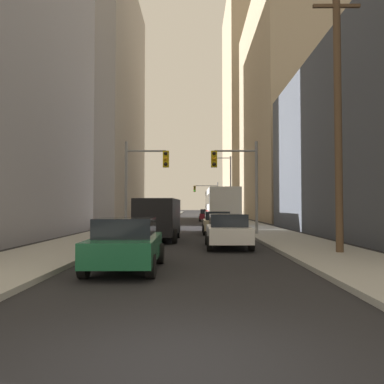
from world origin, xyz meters
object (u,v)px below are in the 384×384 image
Objects in this scene: traffic_signal_near_right at (237,173)px; sedan_beige at (217,223)px; sedan_white at (228,231)px; city_bus at (221,206)px; traffic_signal_near_left at (144,173)px; cargo_van_black at (159,217)px; sedan_green at (126,244)px; traffic_signal_far_right at (207,194)px; sedan_maroon at (207,215)px.

sedan_beige is at bearing 126.03° from traffic_signal_near_right.
sedan_beige is (0.02, 8.95, 0.00)m from sedan_white.
traffic_signal_near_left reaches higher than city_bus.
traffic_signal_near_right is (4.66, 3.51, 2.72)m from cargo_van_black.
city_bus is 25.00m from sedan_green.
cargo_van_black is 1.26× the size of sedan_beige.
sedan_green is 0.71× the size of traffic_signal_near_right.
sedan_green is 0.71× the size of traffic_signal_far_right.
cargo_van_black reaches higher than sedan_green.
sedan_beige and sedan_maroon have the same top height.
sedan_white is (3.44, -3.80, -0.52)m from cargo_van_black.
sedan_maroon is 17.59m from traffic_signal_far_right.
traffic_signal_far_right is at bearing 89.26° from sedan_white.
traffic_signal_near_left and traffic_signal_near_right have the same top height.
cargo_van_black reaches higher than sedan_white.
traffic_signal_near_right is at bearing 80.53° from sedan_white.
sedan_green is 38.23m from sedan_maroon.
traffic_signal_near_left is at bearing 109.54° from cargo_van_black.
traffic_signal_near_right is at bearing 0.00° from traffic_signal_near_left.
traffic_signal_near_left is at bearing -97.25° from traffic_signal_far_right.
city_bus is at bearing 87.17° from sedan_white.
sedan_maroon is 24.81m from traffic_signal_near_right.
traffic_signal_far_right is (0.64, 49.15, 3.29)m from sedan_white.
sedan_white is 1.00× the size of sedan_beige.
sedan_green is at bearing -95.25° from sedan_maroon.
sedan_maroon is at bearing 89.97° from sedan_beige.
sedan_maroon is at bearing 79.11° from traffic_signal_near_left.
sedan_green is at bearing -119.20° from sedan_white.
sedan_maroon is at bearing 82.93° from cargo_van_black.
traffic_signal_far_right reaches higher than city_bus.
city_bus reaches higher than cargo_van_black.
city_bus is at bearing 79.92° from sedan_green.
traffic_signal_near_right is at bearing -53.97° from sedan_beige.
sedan_maroon is (-0.87, 13.48, -1.16)m from city_bus.
sedan_white and sedan_beige have the same top height.
city_bus is 15.24m from cargo_van_black.
traffic_signal_far_right reaches higher than cargo_van_black.
traffic_signal_near_right is (4.68, 13.50, 3.23)m from sedan_green.
sedan_beige is at bearing 89.84° from sedan_white.
traffic_signal_near_right reaches higher than city_bus.
traffic_signal_near_right reaches higher than sedan_white.
city_bus is 1.92× the size of traffic_signal_near_left.
sedan_white is at bearing -47.82° from cargo_van_black.
traffic_signal_near_left is at bearing -160.78° from sedan_beige.
sedan_maroon is 0.70× the size of traffic_signal_near_left.
city_bus is 2.72× the size of sedan_maroon.
traffic_signal_near_left reaches higher than sedan_beige.
sedan_beige is 40.34m from traffic_signal_far_right.
traffic_signal_far_right is (0.61, 40.20, 3.29)m from sedan_beige.
cargo_van_black is at bearing -106.61° from city_bus.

